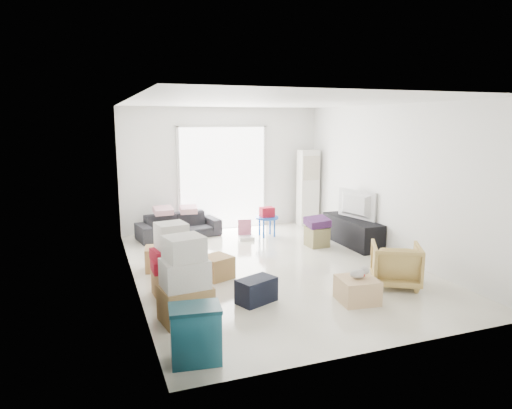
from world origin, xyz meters
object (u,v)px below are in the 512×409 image
Objects in this scene: ac_tower at (308,188)px; tv_console at (352,231)px; kids_table at (267,216)px; storage_bins at (195,334)px; television at (353,215)px; ottoman at (317,237)px; wood_crate at (357,290)px; armchair at (396,262)px; sofa at (179,222)px.

tv_console is (0.05, -1.87, -0.62)m from ac_tower.
storage_bins is at bearing -119.56° from kids_table.
ac_tower reaches higher than television.
television is at bearing 0.00° from tv_console.
wood_crate is (-0.79, -2.65, -0.03)m from ottoman.
ac_tower is at bearing 71.71° from wood_crate.
television is at bearing 40.46° from storage_bins.
ottoman is (-0.09, 2.31, -0.16)m from armchair.
kids_table is at bearing -48.24° from armchair.
wood_crate is at bearing 51.43° from armchair.
storage_bins reaches higher than wood_crate.
television is 0.56× the size of sofa.
tv_console is 2.62× the size of storage_bins.
wood_crate is (2.39, 0.78, -0.13)m from storage_bins.
armchair is 1.84× the size of ottoman.
wood_crate is at bearing 135.45° from television.
kids_table is at bearing 34.88° from television.
television is 2.99m from wood_crate.
storage_bins is at bearing 116.57° from television.
wood_crate is (-0.88, -0.35, -0.19)m from armchair.
ac_tower is 2.01m from ottoman.
television reaches higher than tv_console.
television is 5.13m from storage_bins.
storage_bins is 2.52m from wood_crate.
storage_bins is 5.18m from kids_table.
ac_tower is 1.03× the size of sofa.
ac_tower is at bearing -12.36° from television.
tv_console is 2.22× the size of armchair.
kids_table reaches higher than storage_bins.
television is at bearing -38.68° from sofa.
armchair is 3.45m from kids_table.
ottoman is (-0.72, 0.11, -0.07)m from tv_console.
sofa is (-3.06, -0.15, -0.54)m from ac_tower.
ottoman is 1.26m from kids_table.
television is 1.79m from kids_table.
ottoman is at bearing 73.48° from wood_crate.
wood_crate is (-0.16, -3.72, -0.28)m from kids_table.
tv_console is at bearing 40.46° from storage_bins.
armchair is at bearing -98.16° from ac_tower.
sofa reaches higher than television.
tv_console reaches higher than wood_crate.
sofa is 1.85m from kids_table.
wood_crate is (1.60, -4.26, -0.17)m from sofa.
armchair is at bearing -67.45° from sofa.
sofa reaches higher than tv_console.
kids_table is (1.77, -0.54, 0.11)m from sofa.
ac_tower reaches higher than armchair.
kids_table is at bearing 120.19° from ottoman.
television is 1.37× the size of armchair.
tv_console is 0.32m from television.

